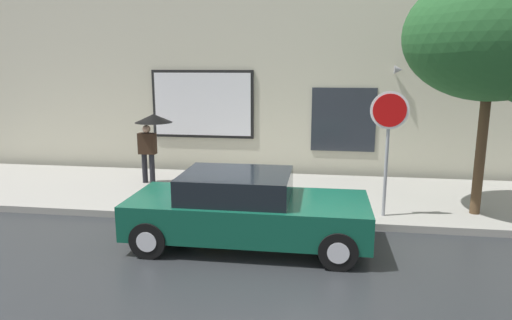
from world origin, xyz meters
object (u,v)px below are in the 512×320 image
fire_hydrant (213,188)px  stop_sign (388,129)px  pedestrian_with_umbrella (152,128)px  street_tree (502,40)px  parked_car (246,210)px

fire_hydrant → stop_sign: stop_sign is taller
pedestrian_with_umbrella → stop_sign: 6.03m
pedestrian_with_umbrella → street_tree: bearing=-11.1°
fire_hydrant → pedestrian_with_umbrella: size_ratio=0.39×
street_tree → parked_car: bearing=-157.6°
parked_car → pedestrian_with_umbrella: bearing=131.5°
fire_hydrant → stop_sign: bearing=-5.4°
parked_car → fire_hydrant: 2.22m
stop_sign → pedestrian_with_umbrella: bearing=161.6°
pedestrian_with_umbrella → street_tree: street_tree is taller
pedestrian_with_umbrella → parked_car: bearing=-48.5°
fire_hydrant → pedestrian_with_umbrella: (-1.99, 1.55, 1.11)m
fire_hydrant → street_tree: street_tree is taller
parked_car → stop_sign: 3.34m
street_tree → stop_sign: bearing=-169.8°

